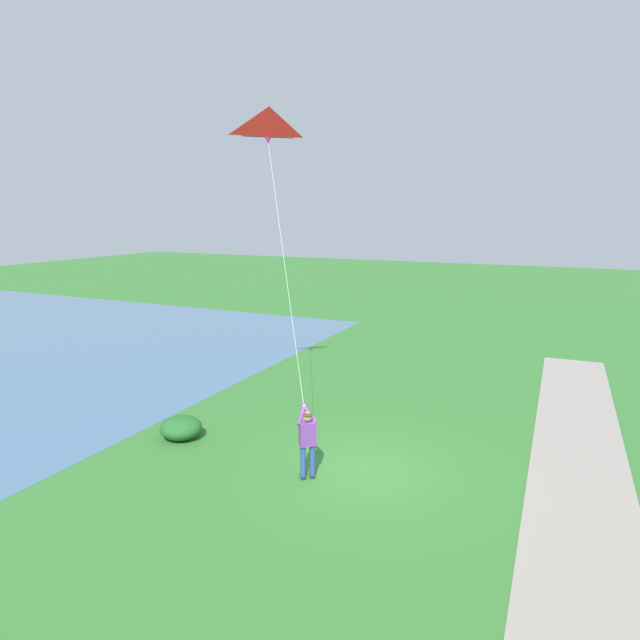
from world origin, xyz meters
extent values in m
plane|color=#33702D|center=(0.00, 0.00, 0.00)|extent=(120.00, 120.00, 0.00)
cube|color=gray|center=(-5.08, 2.00, 0.01)|extent=(3.11, 32.05, 0.02)
cube|color=#232328|center=(1.27, 1.01, 0.03)|extent=(0.24, 0.25, 0.06)
cylinder|color=#2D4C8E|center=(1.26, 1.03, 0.45)|extent=(0.14, 0.14, 0.82)
cube|color=#232328|center=(1.09, 0.86, 0.03)|extent=(0.24, 0.25, 0.06)
cylinder|color=#2D4C8E|center=(1.08, 0.87, 0.45)|extent=(0.14, 0.14, 0.82)
cube|color=#753899|center=(1.17, 0.95, 1.16)|extent=(0.45, 0.43, 0.60)
sphere|color=#DBB28E|center=(1.17, 0.95, 1.62)|extent=(0.22, 0.22, 0.22)
ellipsoid|color=#4C3319|center=(1.16, 0.96, 1.66)|extent=(0.32, 0.32, 0.13)
cylinder|color=#753899|center=(1.38, 0.84, 1.61)|extent=(0.19, 0.56, 0.43)
cylinder|color=#753899|center=(1.24, 0.72, 1.61)|extent=(0.55, 0.29, 0.43)
sphere|color=#DBB28E|center=(1.41, 0.66, 1.74)|extent=(0.10, 0.10, 0.10)
pyramid|color=red|center=(4.24, -2.75, 9.17)|extent=(1.58, 1.51, 0.83)
cone|color=#E02D9E|center=(4.40, -2.92, 8.66)|extent=(0.28, 0.28, 0.22)
cylinder|color=black|center=(4.40, -2.92, 8.77)|extent=(1.20, 1.10, 0.02)
cylinder|color=silver|center=(2.91, -1.13, 5.18)|extent=(3.00, 3.60, 6.88)
ellipsoid|color=#236028|center=(5.61, 0.33, 0.33)|extent=(1.23, 1.20, 0.66)
camera|label=1|loc=(-4.47, 12.28, 6.51)|focal=30.77mm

